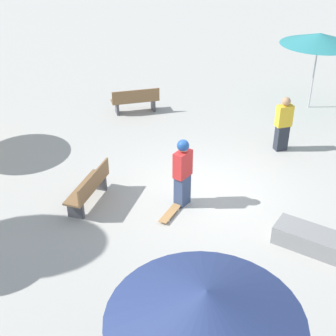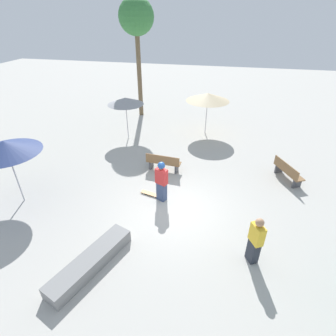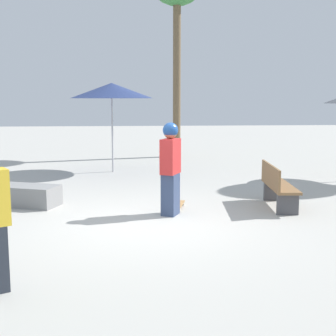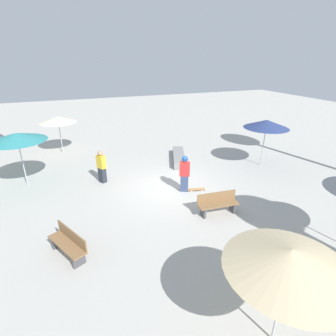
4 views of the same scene
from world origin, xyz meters
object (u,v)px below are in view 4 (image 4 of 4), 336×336
(skater_main, at_px, (185,172))
(concrete_ledge, at_px, (179,157))
(bench_near, at_px, (69,244))
(bench_far, at_px, (218,203))
(skateboard, at_px, (196,189))
(shade_umbrella_cream, at_px, (58,120))
(bystander_watching, at_px, (102,167))
(shade_umbrella_teal, at_px, (17,137))
(shade_umbrella_navy, at_px, (267,124))
(shade_umbrella_tan, at_px, (290,259))

(skater_main, bearing_deg, concrete_ledge, 95.78)
(bench_near, xyz_separation_m, bench_far, (-0.40, 5.48, 0.00))
(skateboard, xyz_separation_m, bench_near, (2.37, -5.58, 0.37))
(bench_far, bearing_deg, skateboard, -87.51)
(shade_umbrella_cream, distance_m, bystander_watching, 5.79)
(concrete_ledge, distance_m, shade_umbrella_teal, 8.31)
(skateboard, xyz_separation_m, shade_umbrella_navy, (-1.42, 4.78, 2.31))
(bench_far, height_order, bystander_watching, bystander_watching)
(skater_main, xyz_separation_m, shade_umbrella_navy, (-1.24, 5.32, 1.45))
(skateboard, distance_m, concrete_ledge, 3.80)
(shade_umbrella_navy, distance_m, shade_umbrella_tan, 10.36)
(shade_umbrella_cream, bearing_deg, skateboard, 35.74)
(shade_umbrella_cream, distance_m, shade_umbrella_teal, 4.72)
(bench_far, xyz_separation_m, bystander_watching, (-4.43, -3.77, 0.38))
(bench_near, xyz_separation_m, shade_umbrella_navy, (-3.79, 10.36, 1.94))
(skateboard, bearing_deg, bystander_watching, 162.16)
(bench_far, relative_size, shade_umbrella_teal, 0.64)
(bench_far, xyz_separation_m, shade_umbrella_cream, (-9.79, -5.53, 1.68))
(skateboard, height_order, shade_umbrella_navy, shade_umbrella_navy)
(skateboard, height_order, shade_umbrella_teal, shade_umbrella_teal)
(shade_umbrella_teal, xyz_separation_m, bystander_watching, (0.95, 3.42, -1.58))
(shade_umbrella_cream, xyz_separation_m, shade_umbrella_tan, (14.57, 4.04, 0.12))
(skater_main, distance_m, shade_umbrella_cream, 9.25)
(shade_umbrella_tan, xyz_separation_m, bystander_watching, (-9.21, -2.29, -1.41))
(bench_far, relative_size, shade_umbrella_cream, 0.71)
(bench_far, height_order, shade_umbrella_teal, shade_umbrella_teal)
(skateboard, bearing_deg, shade_umbrella_tan, -88.58)
(bystander_watching, bearing_deg, bench_far, 11.32)
(shade_umbrella_teal, relative_size, bystander_watching, 1.59)
(concrete_ledge, distance_m, bystander_watching, 4.80)
(skater_main, bearing_deg, shade_umbrella_teal, 179.78)
(shade_umbrella_cream, bearing_deg, shade_umbrella_teal, -20.66)
(skater_main, bearing_deg, shade_umbrella_tan, -73.21)
(shade_umbrella_navy, bearing_deg, bench_far, -55.19)
(shade_umbrella_cream, height_order, bystander_watching, shade_umbrella_cream)
(concrete_ledge, bearing_deg, bystander_watching, -74.53)
(bench_near, xyz_separation_m, bystander_watching, (-4.83, 1.71, 0.38))
(shade_umbrella_navy, xyz_separation_m, shade_umbrella_tan, (8.17, -6.36, -0.14))
(skateboard, bearing_deg, shade_umbrella_cream, 140.34)
(bench_far, distance_m, bystander_watching, 5.83)
(skateboard, bearing_deg, concrete_ledge, 93.58)
(concrete_ledge, height_order, shade_umbrella_tan, shade_umbrella_tan)
(concrete_ledge, height_order, shade_umbrella_cream, shade_umbrella_cream)
(bench_far, distance_m, shade_umbrella_tan, 5.32)
(shade_umbrella_navy, distance_m, shade_umbrella_cream, 12.22)
(shade_umbrella_teal, bearing_deg, bystander_watching, 74.41)
(shade_umbrella_navy, bearing_deg, bench_near, -69.90)
(shade_umbrella_navy, bearing_deg, shade_umbrella_cream, -121.58)
(bench_far, height_order, shade_umbrella_cream, shade_umbrella_cream)
(skateboard, height_order, bench_near, bench_near)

